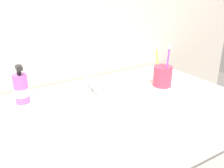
{
  "coord_description": "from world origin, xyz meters",
  "views": [
    {
      "loc": [
        -0.4,
        -0.69,
        1.26
      ],
      "look_at": [
        0.04,
        0.02,
        0.93
      ],
      "focal_mm": 40.18,
      "sensor_mm": 36.0,
      "label": 1
    }
  ],
  "objects_px": {
    "faucet": "(90,83)",
    "toothbrush_yellow": "(157,61)",
    "toothbrush_cup": "(163,76)",
    "toothbrush_purple": "(168,63)",
    "soap_dispenser": "(21,89)"
  },
  "relations": [
    {
      "from": "faucet",
      "to": "toothbrush_purple",
      "type": "xyz_separation_m",
      "value": [
        0.29,
        -0.15,
        0.08
      ]
    },
    {
      "from": "toothbrush_purple",
      "to": "soap_dispenser",
      "type": "xyz_separation_m",
      "value": [
        -0.56,
        0.19,
        -0.06
      ]
    },
    {
      "from": "soap_dispenser",
      "to": "faucet",
      "type": "bearing_deg",
      "value": -8.05
    },
    {
      "from": "faucet",
      "to": "toothbrush_purple",
      "type": "relative_size",
      "value": 0.87
    },
    {
      "from": "toothbrush_cup",
      "to": "toothbrush_purple",
      "type": "bearing_deg",
      "value": -108.04
    },
    {
      "from": "toothbrush_yellow",
      "to": "toothbrush_purple",
      "type": "relative_size",
      "value": 0.88
    },
    {
      "from": "faucet",
      "to": "soap_dispenser",
      "type": "height_order",
      "value": "soap_dispenser"
    },
    {
      "from": "faucet",
      "to": "toothbrush_cup",
      "type": "bearing_deg",
      "value": -20.68
    },
    {
      "from": "faucet",
      "to": "toothbrush_purple",
      "type": "height_order",
      "value": "toothbrush_purple"
    },
    {
      "from": "toothbrush_yellow",
      "to": "toothbrush_purple",
      "type": "xyz_separation_m",
      "value": [
        -0.01,
        -0.08,
        0.01
      ]
    },
    {
      "from": "toothbrush_cup",
      "to": "toothbrush_yellow",
      "type": "distance_m",
      "value": 0.07
    },
    {
      "from": "faucet",
      "to": "toothbrush_yellow",
      "type": "bearing_deg",
      "value": -13.31
    },
    {
      "from": "faucet",
      "to": "soap_dispenser",
      "type": "xyz_separation_m",
      "value": [
        -0.27,
        0.04,
        0.02
      ]
    },
    {
      "from": "toothbrush_yellow",
      "to": "toothbrush_purple",
      "type": "bearing_deg",
      "value": -99.27
    },
    {
      "from": "faucet",
      "to": "toothbrush_cup",
      "type": "height_order",
      "value": "faucet"
    }
  ]
}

